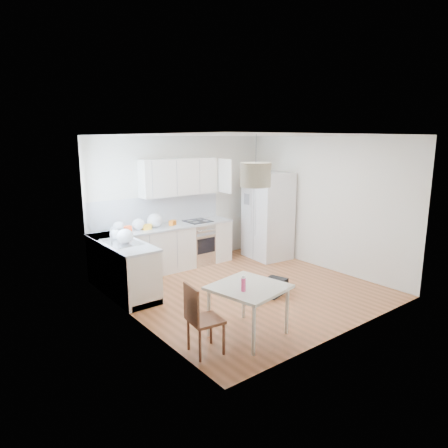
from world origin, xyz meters
The scene contains 29 objects.
floor centered at (0.00, 0.00, 0.00)m, with size 4.20×4.20×0.00m, color brown.
ceiling centered at (0.00, 0.00, 2.70)m, with size 4.20×4.20×0.00m, color white.
wall_back centered at (0.00, 2.10, 1.35)m, with size 4.20×4.20×0.00m, color silver.
wall_left centered at (-2.10, 0.00, 1.35)m, with size 4.20×4.20×0.00m, color silver.
wall_right centered at (2.10, 0.00, 1.35)m, with size 4.20×4.20×0.00m, color silver.
window_glassblock centered at (-2.09, 1.15, 1.75)m, with size 0.02×1.00×1.00m, color #BFE0F9.
cabinets_back centered at (-0.60, 1.80, 0.44)m, with size 3.00×0.60×0.88m, color silver.
cabinets_left centered at (-1.80, 1.20, 0.44)m, with size 0.60×1.80×0.88m, color silver.
counter_back centered at (-0.60, 1.80, 0.90)m, with size 3.02×0.64×0.04m, color #A1A3A6.
counter_left centered at (-1.80, 1.20, 0.90)m, with size 0.64×1.82×0.04m, color #A1A3A6.
backsplash_back centered at (-0.60, 2.09, 1.21)m, with size 3.00×0.01×0.58m, color white.
backsplash_left centered at (-2.09, 1.20, 1.21)m, with size 0.01×1.80×0.58m, color white.
upper_cabinets centered at (-0.15, 1.94, 1.88)m, with size 1.70×0.32×0.75m, color silver.
range_oven centered at (0.20, 1.80, 0.44)m, with size 0.50×0.61×0.88m, color silver, non-canonical shape.
sink centered at (-1.80, 1.15, 0.92)m, with size 0.50×0.80×0.16m, color silver, non-canonical shape.
refrigerator centered at (1.70, 1.23, 0.96)m, with size 0.91×0.96×1.93m, color white, non-canonical shape.
dining_table centered at (-1.09, -1.32, 0.63)m, with size 1.05×1.05×0.71m.
dining_chair centered at (-1.82, -1.34, 0.46)m, with size 0.39×0.39×0.92m, color #502B18, non-canonical shape.
drink_bottle centered at (-1.27, -1.42, 0.81)m, with size 0.06×0.06×0.21m, color #E84079.
gym_bag centered at (0.23, -0.46, 0.12)m, with size 0.52×0.34×0.24m, color black.
pendant_lamp centered at (-0.95, -1.26, 2.18)m, with size 0.40×0.40×0.31m, color #B7AD8D.
grocery_bag_a centered at (-1.54, 1.86, 1.02)m, with size 0.23×0.19×0.20m, color white.
grocery_bag_b centered at (-1.17, 1.81, 1.03)m, with size 0.25×0.21×0.22m, color white.
grocery_bag_c centered at (-0.81, 1.81, 1.06)m, with size 0.32×0.27×0.29m, color white.
grocery_bag_d centered at (-1.80, 1.41, 1.01)m, with size 0.19×0.17×0.17m, color white.
grocery_bag_e centered at (-1.79, 1.02, 1.04)m, with size 0.28×0.24×0.25m, color white.
snack_orange centered at (-0.43, 1.79, 0.97)m, with size 0.15×0.09×0.10m, color orange.
snack_yellow centered at (-1.02, 1.74, 0.97)m, with size 0.16×0.10×0.11m, color yellow.
snack_red centered at (-1.40, 1.82, 0.97)m, with size 0.16×0.10×0.11m, color red.
Camera 1 is at (-4.44, -5.11, 2.63)m, focal length 32.00 mm.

